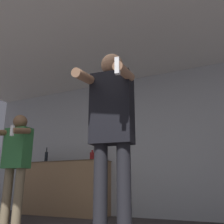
{
  "coord_description": "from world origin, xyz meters",
  "views": [
    {
      "loc": [
        1.54,
        -1.04,
        0.56
      ],
      "look_at": [
        0.58,
        0.96,
        1.2
      ],
      "focal_mm": 40.0,
      "sensor_mm": 36.0,
      "label": 1
    }
  ],
  "objects_px": {
    "bottle_tall_gin": "(92,156)",
    "person_woman_foreground": "(112,125)",
    "person_man_side": "(16,158)",
    "bottle_amber_bourbon": "(101,156)",
    "bottle_green_wine": "(46,157)"
  },
  "relations": [
    {
      "from": "bottle_tall_gin",
      "to": "person_woman_foreground",
      "type": "relative_size",
      "value": 0.13
    },
    {
      "from": "bottle_tall_gin",
      "to": "person_man_side",
      "type": "distance_m",
      "value": 1.52
    },
    {
      "from": "bottle_amber_bourbon",
      "to": "bottle_green_wine",
      "type": "xyz_separation_m",
      "value": [
        -1.29,
        0.0,
        0.04
      ]
    },
    {
      "from": "person_woman_foreground",
      "to": "person_man_side",
      "type": "height_order",
      "value": "person_woman_foreground"
    },
    {
      "from": "person_woman_foreground",
      "to": "bottle_tall_gin",
      "type": "bearing_deg",
      "value": 123.88
    },
    {
      "from": "bottle_green_wine",
      "to": "person_woman_foreground",
      "type": "xyz_separation_m",
      "value": [
        2.5,
        -2.1,
        -0.02
      ]
    },
    {
      "from": "bottle_green_wine",
      "to": "person_woman_foreground",
      "type": "bearing_deg",
      "value": -40.06
    },
    {
      "from": "bottle_amber_bourbon",
      "to": "bottle_green_wine",
      "type": "relative_size",
      "value": 0.73
    },
    {
      "from": "bottle_green_wine",
      "to": "person_woman_foreground",
      "type": "distance_m",
      "value": 3.27
    },
    {
      "from": "bottle_green_wine",
      "to": "bottle_amber_bourbon",
      "type": "bearing_deg",
      "value": 0.0
    },
    {
      "from": "bottle_amber_bourbon",
      "to": "person_woman_foreground",
      "type": "relative_size",
      "value": 0.13
    },
    {
      "from": "bottle_tall_gin",
      "to": "person_man_side",
      "type": "bearing_deg",
      "value": -105.05
    },
    {
      "from": "bottle_tall_gin",
      "to": "person_man_side",
      "type": "xyz_separation_m",
      "value": [
        -0.39,
        -1.46,
        -0.15
      ]
    },
    {
      "from": "bottle_amber_bourbon",
      "to": "bottle_green_wine",
      "type": "height_order",
      "value": "bottle_green_wine"
    },
    {
      "from": "bottle_green_wine",
      "to": "person_woman_foreground",
      "type": "height_order",
      "value": "person_woman_foreground"
    }
  ]
}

